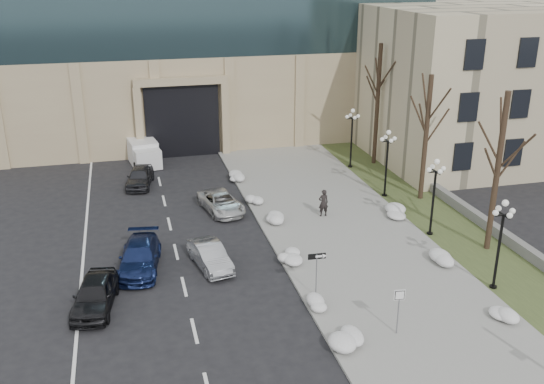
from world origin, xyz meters
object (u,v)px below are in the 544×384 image
Objects in this scene: car_a at (95,294)px; car_d at (221,202)px; car_b at (210,256)px; car_c at (140,257)px; box_truck at (142,150)px; one_way_sign at (320,261)px; pedestrian at (323,203)px; keep_sign at (399,302)px; lamppost_b at (434,187)px; lamppost_c at (387,154)px; car_e at (140,177)px; lamppost_d at (352,130)px; lamppost_a at (501,233)px.

car_d is at bearing 62.87° from car_a.
car_c reaches higher than car_b.
car_a is 4.08m from car_c.
one_way_sign reaches higher than box_truck.
keep_sign is at bearing 83.81° from pedestrian.
car_b is at bearing -176.86° from lamppost_b.
car_a is at bearing -169.59° from lamppost_b.
car_c is 8.73m from car_d.
lamppost_b is (6.36, 9.00, 1.42)m from keep_sign.
car_a is at bearing -152.27° from lamppost_c.
car_e reaches higher than car_d.
car_c is at bearing 150.76° from one_way_sign.
keep_sign is (12.65, -5.51, 0.92)m from car_a.
lamppost_d is at bearing 50.65° from car_a.
lamppost_b is (13.20, 0.72, 2.43)m from car_b.
car_c is 1.02× the size of lamppost_d.
lamppost_d is at bearing 11.67° from car_e.
box_truck is at bearing 129.96° from lamppost_b.
lamppost_c is at bearing -10.24° from car_e.
lamppost_d is (0.00, 19.50, 0.00)m from lamppost_a.
car_b is at bearing -90.71° from box_truck.
one_way_sign is at bearing 68.71° from pedestrian.
lamppost_a is (16.81, -6.44, 2.37)m from car_c.
pedestrian is at bearing 73.02° from one_way_sign.
car_e is 25.39m from lamppost_a.
car_a is 1.10× the size of car_b.
car_a is at bearing 27.56° from pedestrian.
car_b is 0.88× the size of car_d.
car_c is at bearing 159.04° from lamppost_a.
lamppost_c is (16.20, -6.41, 2.37)m from car_e.
lamppost_b reaches higher than box_truck.
lamppost_d is at bearing 17.11° from car_d.
car_c is 2.16× the size of keep_sign.
lamppost_b is at bearing -90.00° from lamppost_d.
lamppost_c is 6.50m from lamppost_d.
car_a is at bearing -113.66° from car_c.
lamppost_b is (0.00, 6.50, 0.00)m from lamppost_a.
car_c is at bearing -179.80° from lamppost_b.
box_truck is at bearing -55.86° from pedestrian.
one_way_sign is (4.57, -4.47, 1.34)m from car_b.
pedestrian reaches higher than car_c.
car_e reaches higher than car_b.
car_d is (1.86, 7.47, -0.03)m from car_b.
lamppost_b reaches higher than pedestrian.
car_d is at bearing -151.11° from lamppost_d.
pedestrian is 0.37× the size of lamppost_b.
car_a is 21.60m from lamppost_c.
car_b is at bearing -115.74° from car_d.
car_a reaches higher than car_b.
lamppost_a is at bearing -90.00° from lamppost_c.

